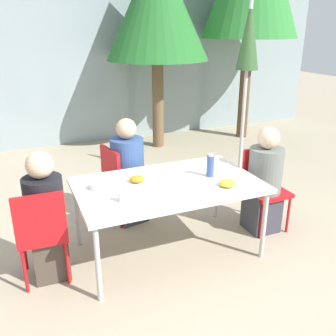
% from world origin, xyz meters
% --- Properties ---
extents(ground_plane, '(24.00, 24.00, 0.00)m').
position_xyz_m(ground_plane, '(0.00, 0.00, 0.00)').
color(ground_plane, tan).
extents(building_facade, '(10.00, 0.20, 3.00)m').
position_xyz_m(building_facade, '(0.00, 4.12, 1.50)').
color(building_facade, '#89999E').
rests_on(building_facade, ground).
extents(dining_table, '(1.69, 1.01, 0.72)m').
position_xyz_m(dining_table, '(0.00, 0.00, 0.68)').
color(dining_table, silver).
rests_on(dining_table, ground).
extents(chair_left, '(0.42, 0.42, 0.87)m').
position_xyz_m(chair_left, '(-1.15, -0.03, 0.51)').
color(chair_left, red).
rests_on(chair_left, ground).
extents(person_left, '(0.32, 0.32, 1.16)m').
position_xyz_m(person_left, '(-1.09, 0.05, 0.55)').
color(person_left, '#473D33').
rests_on(person_left, ground).
extents(chair_right, '(0.40, 0.40, 0.87)m').
position_xyz_m(chair_right, '(1.14, 0.08, 0.51)').
color(chair_right, red).
rests_on(chair_right, ground).
extents(person_right, '(0.35, 0.35, 1.15)m').
position_xyz_m(person_right, '(1.09, -0.00, 0.54)').
color(person_right, '#383842').
rests_on(person_right, ground).
extents(chair_far, '(0.47, 0.47, 0.87)m').
position_xyz_m(chair_far, '(-0.25, 0.79, 0.51)').
color(chair_far, red).
rests_on(chair_far, ground).
extents(person_far, '(0.38, 0.38, 1.18)m').
position_xyz_m(person_far, '(-0.16, 0.76, 0.56)').
color(person_far, '#383842').
rests_on(person_far, ground).
extents(closed_umbrella, '(0.36, 0.36, 2.40)m').
position_xyz_m(closed_umbrella, '(1.51, 1.08, 1.77)').
color(closed_umbrella, '#333333').
rests_on(closed_umbrella, ground).
extents(plate_0, '(0.28, 0.28, 0.07)m').
position_xyz_m(plate_0, '(0.45, -0.30, 0.75)').
color(plate_0, white).
rests_on(plate_0, dining_table).
extents(plate_1, '(0.25, 0.25, 0.07)m').
position_xyz_m(plate_1, '(-0.26, 0.11, 0.75)').
color(plate_1, white).
rests_on(plate_1, dining_table).
extents(bottle, '(0.07, 0.07, 0.23)m').
position_xyz_m(bottle, '(0.44, 0.00, 0.83)').
color(bottle, '#334C8E').
rests_on(bottle, dining_table).
extents(drinking_cup, '(0.07, 0.07, 0.08)m').
position_xyz_m(drinking_cup, '(-0.50, -0.20, 0.77)').
color(drinking_cup, silver).
rests_on(drinking_cup, dining_table).
extents(salad_bowl, '(0.15, 0.15, 0.06)m').
position_xyz_m(salad_bowl, '(-0.62, 0.13, 0.75)').
color(salad_bowl, white).
rests_on(salad_bowl, dining_table).
extents(tree_behind_left, '(1.74, 1.74, 3.33)m').
position_xyz_m(tree_behind_left, '(1.17, 3.24, 2.41)').
color(tree_behind_left, brown).
rests_on(tree_behind_left, ground).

